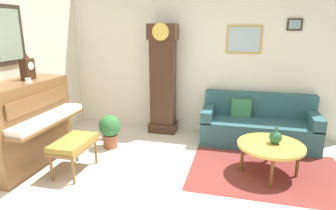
% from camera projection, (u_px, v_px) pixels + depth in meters
% --- Properties ---
extents(ground_plane, '(6.40, 6.00, 0.10)m').
position_uv_depth(ground_plane, '(171.00, 198.00, 3.48)').
color(ground_plane, beige).
extents(wall_back, '(5.30, 0.13, 2.80)m').
position_uv_depth(wall_back, '(202.00, 58.00, 5.34)').
color(wall_back, silver).
rests_on(wall_back, ground_plane).
extents(area_rug, '(2.10, 1.50, 0.01)m').
position_uv_depth(area_rug, '(266.00, 172.00, 3.99)').
color(area_rug, maroon).
rests_on(area_rug, ground_plane).
extents(piano, '(0.87, 1.44, 1.23)m').
position_uv_depth(piano, '(24.00, 124.00, 4.09)').
color(piano, brown).
rests_on(piano, ground_plane).
extents(piano_bench, '(0.42, 0.70, 0.48)m').
position_uv_depth(piano_bench, '(74.00, 145.00, 3.91)').
color(piano_bench, brown).
rests_on(piano_bench, ground_plane).
extents(grandfather_clock, '(0.52, 0.34, 2.03)m').
position_uv_depth(grandfather_clock, '(163.00, 82.00, 5.33)').
color(grandfather_clock, '#3D2316').
rests_on(grandfather_clock, ground_plane).
extents(couch, '(1.90, 0.80, 0.84)m').
position_uv_depth(couch, '(258.00, 125.00, 4.97)').
color(couch, '#2D565B').
rests_on(couch, ground_plane).
extents(coffee_table, '(0.88, 0.88, 0.44)m').
position_uv_depth(coffee_table, '(271.00, 146.00, 3.86)').
color(coffee_table, gold).
rests_on(coffee_table, ground_plane).
extents(mantel_clock, '(0.13, 0.18, 0.38)m').
position_uv_depth(mantel_clock, '(27.00, 68.00, 4.08)').
color(mantel_clock, '#3D2316').
rests_on(mantel_clock, piano).
extents(teacup, '(0.12, 0.12, 0.06)m').
position_uv_depth(teacup, '(28.00, 81.00, 3.91)').
color(teacup, white).
rests_on(teacup, piano).
extents(green_jug, '(0.17, 0.17, 0.24)m').
position_uv_depth(green_jug, '(276.00, 137.00, 3.85)').
color(green_jug, '#234C33').
rests_on(green_jug, coffee_table).
extents(potted_plant, '(0.36, 0.36, 0.56)m').
position_uv_depth(potted_plant, '(110.00, 129.00, 4.76)').
color(potted_plant, '#935138').
rests_on(potted_plant, ground_plane).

